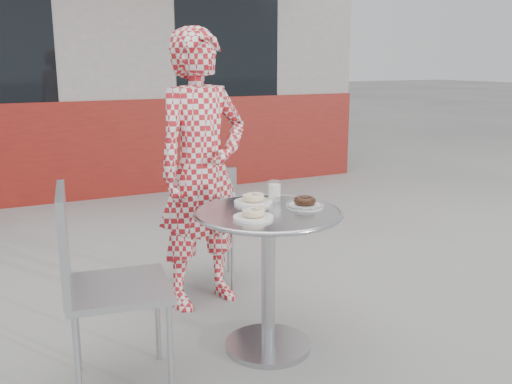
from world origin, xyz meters
name	(u,v)px	position (x,y,z in m)	size (l,w,h in m)	color
ground	(264,354)	(0.00, 0.00, 0.00)	(60.00, 60.00, 0.00)	gray
storefront	(67,53)	(0.00, 5.56, 1.49)	(6.02, 4.55, 3.00)	gray
bistro_table	(269,246)	(0.04, 0.04, 0.53)	(0.70, 0.70, 0.71)	silver
chair_far	(205,247)	(0.08, 0.98, 0.24)	(0.47, 0.48, 0.78)	#A5A8AD
chair_left	(117,328)	(-0.69, 0.03, 0.28)	(0.49, 0.48, 0.89)	#A5A8AD
seated_person	(202,170)	(-0.03, 0.72, 0.79)	(0.57, 0.38, 1.57)	#AC1A21
plate_far	(253,200)	(0.04, 0.21, 0.72)	(0.19, 0.19, 0.05)	white
plate_near	(254,214)	(-0.08, -0.04, 0.72)	(0.18, 0.18, 0.05)	white
plate_checker	(305,204)	(0.24, 0.04, 0.72)	(0.19, 0.19, 0.05)	white
milk_cup	(275,192)	(0.16, 0.20, 0.75)	(0.07, 0.07, 0.10)	white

